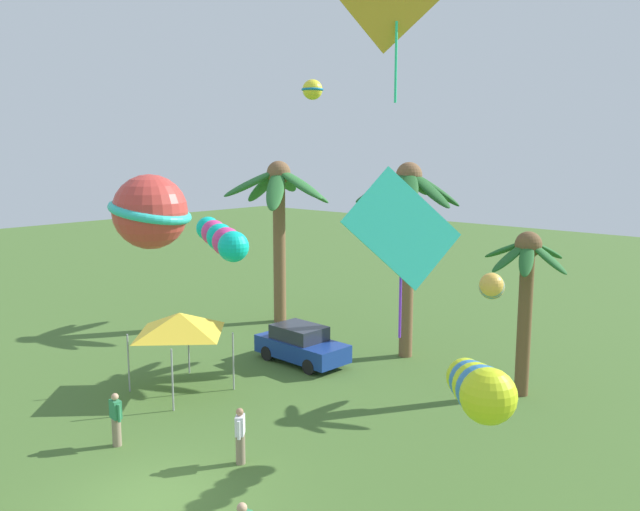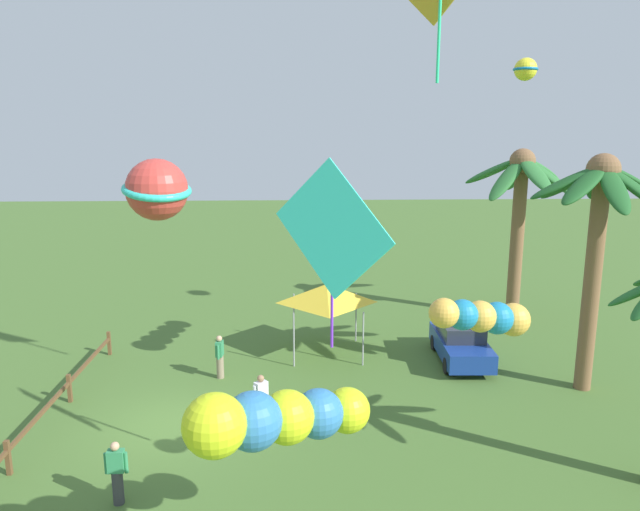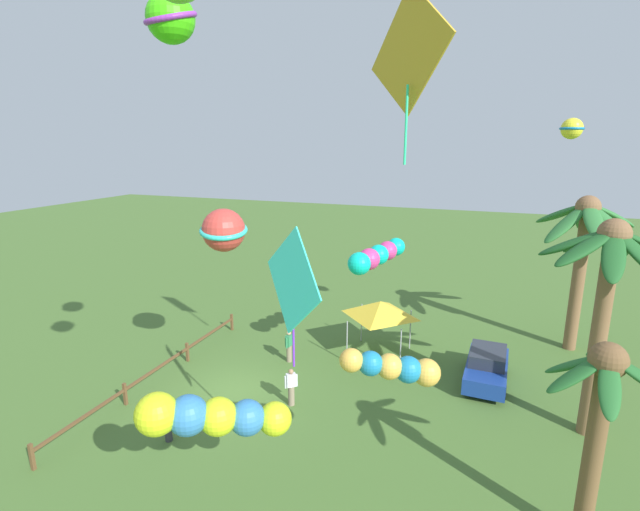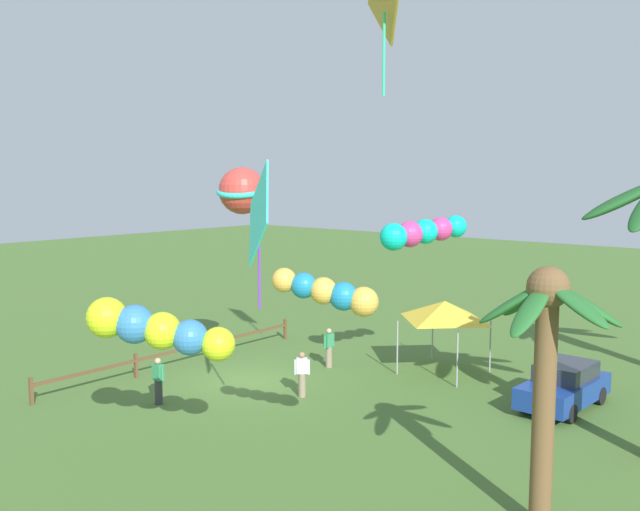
% 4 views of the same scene
% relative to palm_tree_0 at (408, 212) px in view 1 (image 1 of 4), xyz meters
% --- Properties ---
extents(ground_plane, '(120.00, 120.00, 0.00)m').
position_rel_palm_tree_0_xyz_m(ground_plane, '(2.02, -13.57, -6.02)').
color(ground_plane, '#476B2D').
extents(palm_tree_0, '(4.35, 4.62, 8.00)m').
position_rel_palm_tree_0_xyz_m(palm_tree_0, '(0.00, 0.00, 0.00)').
color(palm_tree_0, brown).
rests_on(palm_tree_0, ground).
extents(palm_tree_1, '(3.10, 3.02, 5.77)m').
position_rel_palm_tree_0_xyz_m(palm_tree_1, '(5.51, -0.88, -1.89)').
color(palm_tree_1, brown).
rests_on(palm_tree_1, ground).
extents(palm_tree_2, '(5.28, 4.98, 7.95)m').
position_rel_palm_tree_0_xyz_m(palm_tree_2, '(-7.87, 0.52, -0.03)').
color(palm_tree_2, brown).
rests_on(palm_tree_2, ground).
extents(parked_car_0, '(3.97, 1.87, 1.51)m').
position_rel_palm_tree_0_xyz_m(parked_car_0, '(-2.64, -3.48, -5.27)').
color(parked_car_0, navy).
rests_on(parked_car_0, ground).
extents(spectator_0, '(0.55, 0.27, 1.59)m').
position_rel_palm_tree_0_xyz_m(spectator_0, '(-1.40, -12.53, -5.20)').
color(spectator_0, gray).
rests_on(spectator_0, ground).
extents(spectator_2, '(0.42, 0.44, 1.59)m').
position_rel_palm_tree_0_xyz_m(spectator_2, '(2.10, -10.86, -5.20)').
color(spectator_2, gray).
rests_on(spectator_2, ground).
extents(festival_tent, '(2.86, 2.86, 2.85)m').
position_rel_palm_tree_0_xyz_m(festival_tent, '(-3.65, -8.59, -3.55)').
color(festival_tent, '#9E9EA3').
rests_on(festival_tent, ground).
extents(kite_ball_2, '(1.26, 1.26, 0.85)m').
position_rel_palm_tree_0_xyz_m(kite_ball_2, '(-4.20, -1.09, 4.95)').
color(kite_ball_2, yellow).
extents(kite_tube_3, '(1.56, 2.44, 1.13)m').
position_rel_palm_tree_0_xyz_m(kite_tube_3, '(6.77, -5.83, -1.18)').
color(kite_tube_3, '#F0B344').
extents(kite_ball_4, '(2.52, 2.52, 1.69)m').
position_rel_palm_tree_0_xyz_m(kite_ball_4, '(2.29, -13.55, 1.10)').
color(kite_ball_4, '#CF3D36').
extents(kite_tube_5, '(2.77, 3.33, 1.67)m').
position_rel_palm_tree_0_xyz_m(kite_tube_5, '(8.73, -10.12, -2.37)').
color(kite_tube_5, '#D5E81F').
extents(kite_diamond_7, '(1.85, 2.46, 4.19)m').
position_rel_palm_tree_0_xyz_m(kite_diamond_7, '(5.98, -9.00, 0.55)').
color(kite_diamond_7, '#39ECD1').
extents(kite_tube_8, '(3.40, 1.91, 1.17)m').
position_rel_palm_tree_0_xyz_m(kite_tube_8, '(-1.51, -8.38, -0.36)').
color(kite_tube_8, '#0CD1BA').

